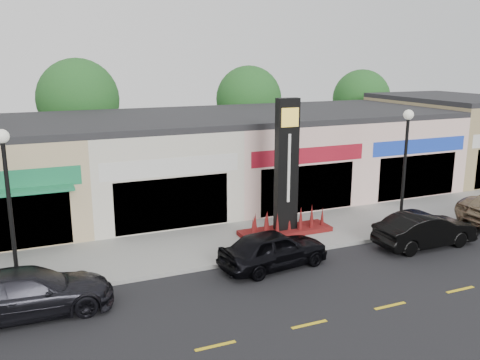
{
  "coord_description": "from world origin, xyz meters",
  "views": [
    {
      "loc": [
        -7.3,
        -14.87,
        7.76
      ],
      "look_at": [
        0.72,
        4.0,
        2.85
      ],
      "focal_mm": 38.0,
      "sensor_mm": 36.0,
      "label": 1
    }
  ],
  "objects_px": {
    "pylon_sign": "(286,187)",
    "car_black_conv": "(425,230)",
    "lamp_west_near": "(9,196)",
    "car_black_sedan": "(274,249)",
    "lamp_east_near": "(405,158)",
    "car_dark_sedan": "(29,292)"
  },
  "relations": [
    {
      "from": "lamp_west_near",
      "to": "car_black_sedan",
      "type": "distance_m",
      "value": 9.44
    },
    {
      "from": "lamp_west_near",
      "to": "car_black_sedan",
      "type": "height_order",
      "value": "lamp_west_near"
    },
    {
      "from": "car_dark_sedan",
      "to": "lamp_west_near",
      "type": "bearing_deg",
      "value": 13.45
    },
    {
      "from": "car_black_sedan",
      "to": "car_black_conv",
      "type": "bearing_deg",
      "value": -102.0
    },
    {
      "from": "lamp_west_near",
      "to": "car_black_conv",
      "type": "bearing_deg",
      "value": -6.24
    },
    {
      "from": "pylon_sign",
      "to": "car_black_conv",
      "type": "height_order",
      "value": "pylon_sign"
    },
    {
      "from": "pylon_sign",
      "to": "car_dark_sedan",
      "type": "relative_size",
      "value": 1.19
    },
    {
      "from": "car_black_sedan",
      "to": "car_black_conv",
      "type": "relative_size",
      "value": 0.97
    },
    {
      "from": "lamp_west_near",
      "to": "car_black_sedan",
      "type": "relative_size",
      "value": 1.27
    },
    {
      "from": "pylon_sign",
      "to": "car_black_conv",
      "type": "relative_size",
      "value": 1.35
    },
    {
      "from": "car_dark_sedan",
      "to": "car_black_sedan",
      "type": "bearing_deg",
      "value": -86.73
    },
    {
      "from": "pylon_sign",
      "to": "car_black_sedan",
      "type": "distance_m",
      "value": 3.88
    },
    {
      "from": "lamp_east_near",
      "to": "pylon_sign",
      "type": "xyz_separation_m",
      "value": [
        -5.0,
        1.7,
        -1.2
      ]
    },
    {
      "from": "lamp_west_near",
      "to": "lamp_east_near",
      "type": "relative_size",
      "value": 1.0
    },
    {
      "from": "lamp_west_near",
      "to": "lamp_east_near",
      "type": "distance_m",
      "value": 16.0
    },
    {
      "from": "lamp_west_near",
      "to": "car_dark_sedan",
      "type": "relative_size",
      "value": 1.08
    },
    {
      "from": "lamp_east_near",
      "to": "lamp_west_near",
      "type": "bearing_deg",
      "value": 180.0
    },
    {
      "from": "lamp_east_near",
      "to": "car_black_conv",
      "type": "height_order",
      "value": "lamp_east_near"
    },
    {
      "from": "car_black_sedan",
      "to": "car_black_conv",
      "type": "distance_m",
      "value": 6.9
    },
    {
      "from": "car_black_sedan",
      "to": "lamp_east_near",
      "type": "bearing_deg",
      "value": -87.93
    },
    {
      "from": "car_dark_sedan",
      "to": "pylon_sign",
      "type": "bearing_deg",
      "value": -72.02
    },
    {
      "from": "lamp_east_near",
      "to": "car_black_conv",
      "type": "relative_size",
      "value": 1.23
    }
  ]
}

